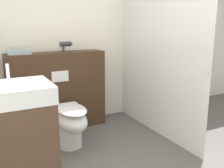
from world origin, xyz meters
name	(u,v)px	position (x,y,z in m)	size (l,w,h in m)	color
wall_back	(83,37)	(0.00, 1.86, 1.25)	(8.00, 0.06, 2.50)	silver
partition_panel	(58,91)	(-0.46, 1.66, 0.53)	(1.29, 0.29, 1.07)	#3D2819
shower_glass	(157,58)	(0.67, 0.96, 1.00)	(0.04, 1.74, 2.00)	silver
toilet	(71,123)	(-0.50, 1.02, 0.31)	(0.34, 0.63, 0.51)	white
sink_vanity	(16,144)	(-1.16, 0.37, 0.49)	(0.59, 0.49, 1.12)	#473323
hair_drier	(66,44)	(-0.31, 1.69, 1.16)	(0.18, 0.06, 0.13)	#2D2D33
folded_towel	(19,52)	(-0.92, 1.63, 1.09)	(0.28, 0.18, 0.05)	#8C9EAD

